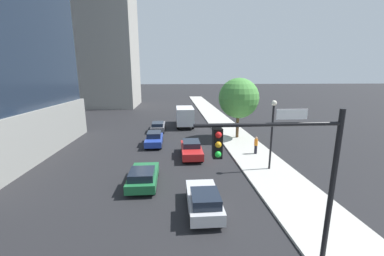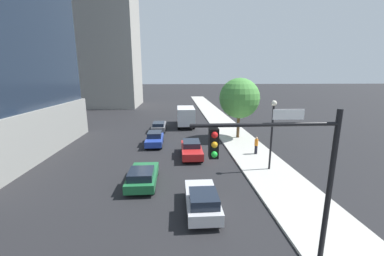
% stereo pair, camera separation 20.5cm
% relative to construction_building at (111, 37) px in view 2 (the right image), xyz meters
% --- Properties ---
extents(sidewalk, '(4.29, 120.00, 0.15)m').
position_rel_construction_building_xyz_m(sidewalk, '(22.82, -36.60, -16.48)').
color(sidewalk, '#B2AFA8').
rests_on(sidewalk, ground).
extents(construction_building, '(19.85, 15.02, 40.21)m').
position_rel_construction_building_xyz_m(construction_building, '(0.00, 0.00, 0.00)').
color(construction_building, '#9E9B93').
rests_on(construction_building, ground).
extents(traffic_light_pole, '(5.32, 0.48, 6.40)m').
position_rel_construction_building_xyz_m(traffic_light_pole, '(19.24, -53.51, -12.00)').
color(traffic_light_pole, black).
rests_on(traffic_light_pole, sidewalk).
extents(street_lamp, '(0.44, 0.44, 5.62)m').
position_rel_construction_building_xyz_m(street_lamp, '(22.96, -43.45, -12.71)').
color(street_lamp, black).
rests_on(street_lamp, sidewalk).
extents(street_tree, '(4.80, 4.80, 7.21)m').
position_rel_construction_building_xyz_m(street_tree, '(22.95, -33.32, -11.60)').
color(street_tree, brown).
rests_on(street_tree, sidewalk).
extents(car_gray, '(1.79, 4.73, 1.33)m').
position_rel_construction_building_xyz_m(car_gray, '(12.96, -28.57, -15.87)').
color(car_gray, slate).
rests_on(car_gray, ground).
extents(car_red, '(1.88, 4.69, 1.48)m').
position_rel_construction_building_xyz_m(car_red, '(16.81, -39.52, -15.80)').
color(car_red, red).
rests_on(car_red, ground).
extents(car_silver, '(1.80, 4.18, 1.49)m').
position_rel_construction_building_xyz_m(car_silver, '(16.81, -49.10, -15.82)').
color(car_silver, '#B7B7BC').
rests_on(car_silver, ground).
extents(car_green, '(1.94, 4.22, 1.37)m').
position_rel_construction_building_xyz_m(car_green, '(12.96, -45.46, -15.87)').
color(car_green, '#1E6638').
rests_on(car_green, ground).
extents(car_blue, '(1.78, 4.21, 1.48)m').
position_rel_construction_building_xyz_m(car_blue, '(12.96, -35.53, -15.82)').
color(car_blue, '#233D9E').
rests_on(car_blue, ground).
extents(box_truck, '(2.48, 7.08, 2.97)m').
position_rel_construction_building_xyz_m(box_truck, '(16.81, -25.60, -14.89)').
color(box_truck, '#1E4799').
rests_on(box_truck, ground).
extents(pedestrian_orange_shirt, '(0.34, 0.34, 1.70)m').
position_rel_construction_building_xyz_m(pedestrian_orange_shirt, '(23.11, -39.64, -15.54)').
color(pedestrian_orange_shirt, black).
rests_on(pedestrian_orange_shirt, sidewalk).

